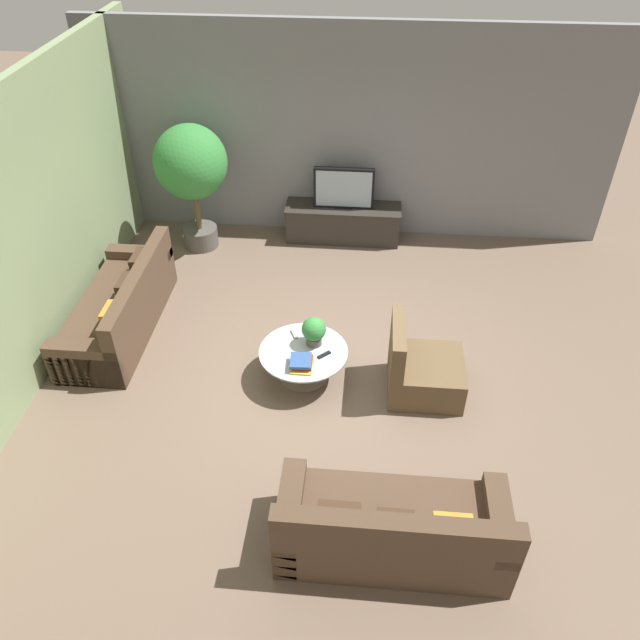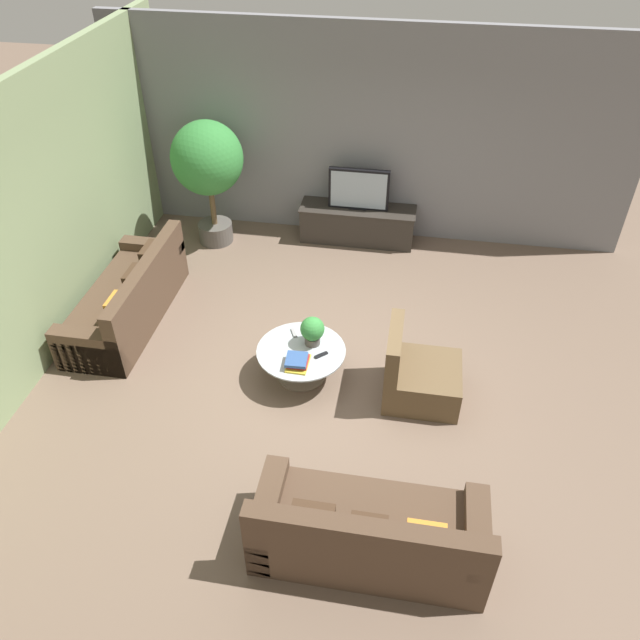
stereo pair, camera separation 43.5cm
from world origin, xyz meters
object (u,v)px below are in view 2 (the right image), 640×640
at_px(couch_by_wall, 129,300).
at_px(potted_palm_tall, 208,163).
at_px(media_console, 357,223).
at_px(coffee_table, 301,358).
at_px(couch_near_entry, 369,534).
at_px(potted_plant_tabletop, 312,330).
at_px(armchair_wicker, 418,376).
at_px(television, 359,189).

bearing_deg(couch_by_wall, potted_palm_tall, 166.08).
height_order(media_console, potted_palm_tall, potted_palm_tall).
distance_m(coffee_table, couch_near_entry, 2.28).
relative_size(couch_by_wall, potted_plant_tabletop, 6.21).
xyz_separation_m(couch_by_wall, potted_palm_tall, (0.49, 1.98, 0.94)).
relative_size(armchair_wicker, potted_palm_tall, 0.47).
distance_m(coffee_table, potted_plant_tabletop, 0.35).
relative_size(coffee_table, potted_palm_tall, 0.54).
xyz_separation_m(media_console, coffee_table, (-0.25, -3.04, -0.01)).
height_order(couch_near_entry, potted_palm_tall, potted_palm_tall).
xyz_separation_m(media_console, couch_by_wall, (-2.56, -2.36, 0.01)).
height_order(media_console, coffee_table, media_console).
bearing_deg(couch_near_entry, potted_palm_tall, -59.49).
bearing_deg(armchair_wicker, media_console, 18.26).
distance_m(couch_near_entry, potted_palm_tall, 5.57).
xyz_separation_m(media_console, television, (0.00, -0.00, 0.55)).
relative_size(couch_near_entry, potted_palm_tall, 1.06).
distance_m(potted_palm_tall, potted_plant_tabletop, 3.24).
bearing_deg(potted_plant_tabletop, television, 87.03).
xyz_separation_m(coffee_table, potted_palm_tall, (-1.82, 2.66, 0.96)).
xyz_separation_m(coffee_table, couch_near_entry, (0.97, -2.06, 0.02)).
bearing_deg(potted_plant_tabletop, media_console, 87.03).
xyz_separation_m(couch_near_entry, armchair_wicker, (0.31, 1.98, -0.01)).
relative_size(television, coffee_table, 0.88).
height_order(potted_palm_tall, potted_plant_tabletop, potted_palm_tall).
distance_m(coffee_table, couch_by_wall, 2.40).
bearing_deg(potted_palm_tall, couch_near_entry, -59.49).
distance_m(media_console, armchair_wicker, 3.29).
bearing_deg(armchair_wicker, potted_plant_tabletop, 79.84).
relative_size(media_console, potted_plant_tabletop, 4.90).
bearing_deg(potted_palm_tall, coffee_table, -55.72).
height_order(television, couch_by_wall, television).
bearing_deg(armchair_wicker, coffee_table, 86.45).
bearing_deg(media_console, couch_near_entry, -82.02).
bearing_deg(couch_by_wall, television, 132.65).
bearing_deg(media_console, television, -90.00).
bearing_deg(potted_plant_tabletop, coffee_table, -128.08).
bearing_deg(media_console, couch_by_wall, -137.33).
bearing_deg(couch_by_wall, potted_plant_tabletop, 77.20).
relative_size(coffee_table, couch_near_entry, 0.51).
distance_m(armchair_wicker, potted_palm_tall, 4.25).
distance_m(media_console, coffee_table, 3.05).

